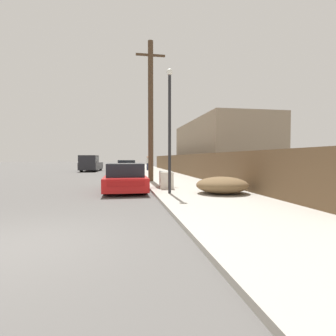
{
  "coord_description": "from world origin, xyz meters",
  "views": [
    {
      "loc": [
        1.9,
        -4.84,
        1.55
      ],
      "look_at": [
        4.89,
        12.14,
        0.9
      ],
      "focal_mm": 28.0,
      "sensor_mm": 36.0,
      "label": 1
    }
  ],
  "objects_px": {
    "car_parked_mid": "(126,168)",
    "street_lamp": "(170,122)",
    "pickup_truck": "(90,163)",
    "pedestrian": "(148,163)",
    "brush_pile": "(222,185)",
    "parked_sports_car_red": "(125,178)",
    "discarded_fridge": "(166,179)",
    "utility_pole": "(151,110)"
  },
  "relations": [
    {
      "from": "parked_sports_car_red",
      "to": "street_lamp",
      "type": "bearing_deg",
      "value": -50.91
    },
    {
      "from": "utility_pole",
      "to": "pedestrian",
      "type": "relative_size",
      "value": 5.03
    },
    {
      "from": "pickup_truck",
      "to": "brush_pile",
      "type": "xyz_separation_m",
      "value": [
        7.69,
        -21.88,
        -0.48
      ]
    },
    {
      "from": "brush_pile",
      "to": "car_parked_mid",
      "type": "bearing_deg",
      "value": 103.82
    },
    {
      "from": "car_parked_mid",
      "to": "brush_pile",
      "type": "relative_size",
      "value": 2.09
    },
    {
      "from": "parked_sports_car_red",
      "to": "utility_pole",
      "type": "height_order",
      "value": "utility_pole"
    },
    {
      "from": "utility_pole",
      "to": "pedestrian",
      "type": "bearing_deg",
      "value": 85.23
    },
    {
      "from": "parked_sports_car_red",
      "to": "utility_pole",
      "type": "relative_size",
      "value": 0.55
    },
    {
      "from": "street_lamp",
      "to": "brush_pile",
      "type": "distance_m",
      "value": 3.33
    },
    {
      "from": "brush_pile",
      "to": "pedestrian",
      "type": "relative_size",
      "value": 1.24
    },
    {
      "from": "parked_sports_car_red",
      "to": "street_lamp",
      "type": "relative_size",
      "value": 0.94
    },
    {
      "from": "parked_sports_car_red",
      "to": "pickup_truck",
      "type": "xyz_separation_m",
      "value": [
        -3.82,
        19.35,
        0.34
      ]
    },
    {
      "from": "discarded_fridge",
      "to": "street_lamp",
      "type": "distance_m",
      "value": 3.3
    },
    {
      "from": "utility_pole",
      "to": "street_lamp",
      "type": "xyz_separation_m",
      "value": [
        0.14,
        -5.77,
        -1.51
      ]
    },
    {
      "from": "discarded_fridge",
      "to": "pickup_truck",
      "type": "distance_m",
      "value": 20.22
    },
    {
      "from": "car_parked_mid",
      "to": "street_lamp",
      "type": "bearing_deg",
      "value": -85.67
    },
    {
      "from": "pickup_truck",
      "to": "pedestrian",
      "type": "relative_size",
      "value": 3.27
    },
    {
      "from": "pickup_truck",
      "to": "street_lamp",
      "type": "bearing_deg",
      "value": 108.67
    },
    {
      "from": "street_lamp",
      "to": "car_parked_mid",
      "type": "bearing_deg",
      "value": 96.11
    },
    {
      "from": "parked_sports_car_red",
      "to": "car_parked_mid",
      "type": "distance_m",
      "value": 12.37
    },
    {
      "from": "car_parked_mid",
      "to": "discarded_fridge",
      "type": "bearing_deg",
      "value": -83.66
    },
    {
      "from": "pedestrian",
      "to": "discarded_fridge",
      "type": "bearing_deg",
      "value": -92.76
    },
    {
      "from": "car_parked_mid",
      "to": "street_lamp",
      "type": "relative_size",
      "value": 0.89
    },
    {
      "from": "discarded_fridge",
      "to": "pedestrian",
      "type": "distance_m",
      "value": 18.61
    },
    {
      "from": "discarded_fridge",
      "to": "pickup_truck",
      "type": "bearing_deg",
      "value": 112.55
    },
    {
      "from": "pickup_truck",
      "to": "brush_pile",
      "type": "height_order",
      "value": "pickup_truck"
    },
    {
      "from": "pedestrian",
      "to": "utility_pole",
      "type": "bearing_deg",
      "value": -94.77
    },
    {
      "from": "car_parked_mid",
      "to": "pickup_truck",
      "type": "height_order",
      "value": "pickup_truck"
    },
    {
      "from": "discarded_fridge",
      "to": "parked_sports_car_red",
      "type": "relative_size",
      "value": 0.34
    },
    {
      "from": "discarded_fridge",
      "to": "pickup_truck",
      "type": "relative_size",
      "value": 0.29
    },
    {
      "from": "parked_sports_car_red",
      "to": "car_parked_mid",
      "type": "height_order",
      "value": "car_parked_mid"
    },
    {
      "from": "pickup_truck",
      "to": "pedestrian",
      "type": "bearing_deg",
      "value": 177.42
    },
    {
      "from": "parked_sports_car_red",
      "to": "car_parked_mid",
      "type": "xyz_separation_m",
      "value": [
        0.21,
        12.37,
        0.04
      ]
    },
    {
      "from": "pickup_truck",
      "to": "pedestrian",
      "type": "xyz_separation_m",
      "value": [
        6.69,
        -0.79,
        0.07
      ]
    },
    {
      "from": "utility_pole",
      "to": "pedestrian",
      "type": "xyz_separation_m",
      "value": [
        1.25,
        14.95,
        -3.52
      ]
    },
    {
      "from": "car_parked_mid",
      "to": "street_lamp",
      "type": "xyz_separation_m",
      "value": [
        1.55,
        -14.52,
        2.37
      ]
    },
    {
      "from": "street_lamp",
      "to": "parked_sports_car_red",
      "type": "bearing_deg",
      "value": 129.29
    },
    {
      "from": "car_parked_mid",
      "to": "brush_pile",
      "type": "bearing_deg",
      "value": -77.95
    },
    {
      "from": "pickup_truck",
      "to": "discarded_fridge",
      "type": "bearing_deg",
      "value": 110.78
    },
    {
      "from": "pickup_truck",
      "to": "brush_pile",
      "type": "bearing_deg",
      "value": 113.49
    },
    {
      "from": "pedestrian",
      "to": "street_lamp",
      "type": "bearing_deg",
      "value": -93.06
    },
    {
      "from": "utility_pole",
      "to": "parked_sports_car_red",
      "type": "bearing_deg",
      "value": -114.17
    }
  ]
}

